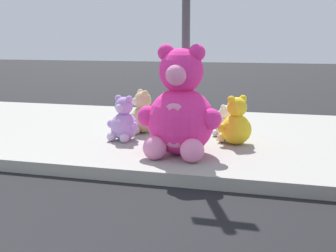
% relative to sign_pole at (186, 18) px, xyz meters
% --- Properties ---
extents(sidewalk, '(28.00, 4.40, 0.15)m').
position_rel_sign_pole_xyz_m(sidewalk, '(-1.00, 0.80, -1.77)').
color(sidewalk, '#9E9B93').
rests_on(sidewalk, ground_plane).
extents(sign_pole, '(0.56, 0.11, 3.20)m').
position_rel_sign_pole_xyz_m(sign_pole, '(0.00, 0.00, 0.00)').
color(sign_pole, '#4C4C51').
rests_on(sign_pole, sidewalk).
extents(plush_pink_large, '(1.06, 0.92, 1.37)m').
position_rel_sign_pole_xyz_m(plush_pink_large, '(0.07, -0.59, -1.15)').
color(plush_pink_large, '#F22D93').
rests_on(plush_pink_large, sidewalk).
extents(plush_white, '(0.36, 0.34, 0.49)m').
position_rel_sign_pole_xyz_m(plush_white, '(0.46, 0.59, -1.50)').
color(plush_white, white).
rests_on(plush_white, sidewalk).
extents(plush_tan, '(0.48, 0.47, 0.67)m').
position_rel_sign_pole_xyz_m(plush_tan, '(-0.82, 0.55, -1.43)').
color(plush_tan, tan).
rests_on(plush_tan, sidewalk).
extents(plush_lavender, '(0.49, 0.45, 0.65)m').
position_rel_sign_pole_xyz_m(plush_lavender, '(-0.90, -0.01, -1.44)').
color(plush_lavender, '#B28CD8').
rests_on(plush_lavender, sidewalk).
extents(plush_yellow, '(0.48, 0.49, 0.68)m').
position_rel_sign_pole_xyz_m(plush_yellow, '(0.67, 0.17, -1.43)').
color(plush_yellow, yellow).
rests_on(plush_yellow, sidewalk).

